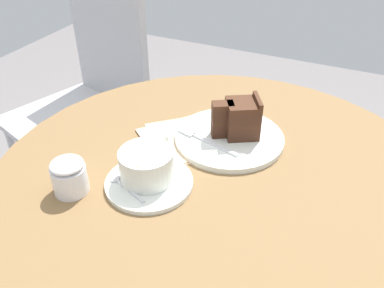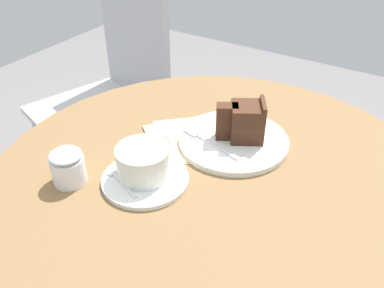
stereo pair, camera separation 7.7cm
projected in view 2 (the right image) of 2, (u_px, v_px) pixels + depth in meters
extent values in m
cylinder|color=brown|center=(217.00, 186.00, 0.76)|extent=(0.87, 0.87, 0.03)
cylinder|color=silver|center=(145.00, 179.00, 0.74)|extent=(0.16, 0.16, 0.01)
cylinder|color=silver|center=(143.00, 162.00, 0.72)|extent=(0.10, 0.10, 0.06)
cylinder|color=beige|center=(142.00, 149.00, 0.71)|extent=(0.09, 0.09, 0.00)
torus|color=silver|center=(161.00, 147.00, 0.76)|extent=(0.05, 0.01, 0.05)
cube|color=silver|center=(124.00, 186.00, 0.71)|extent=(0.03, 0.08, 0.00)
ellipsoid|color=silver|center=(112.00, 172.00, 0.74)|extent=(0.02, 0.02, 0.00)
cylinder|color=silver|center=(233.00, 141.00, 0.84)|extent=(0.23, 0.23, 0.01)
cube|color=#422619|center=(246.00, 132.00, 0.83)|extent=(0.09, 0.09, 0.03)
cube|color=#422619|center=(226.00, 131.00, 0.83)|extent=(0.04, 0.05, 0.03)
cube|color=#422314|center=(247.00, 124.00, 0.81)|extent=(0.09, 0.09, 0.01)
cube|color=#422314|center=(227.00, 123.00, 0.82)|extent=(0.04, 0.05, 0.01)
cube|color=#422619|center=(248.00, 116.00, 0.80)|extent=(0.09, 0.09, 0.03)
cube|color=#422619|center=(227.00, 115.00, 0.80)|extent=(0.04, 0.05, 0.03)
cube|color=#422314|center=(248.00, 107.00, 0.79)|extent=(0.09, 0.09, 0.01)
cube|color=#422314|center=(228.00, 107.00, 0.79)|extent=(0.04, 0.05, 0.01)
cube|color=#422314|center=(262.00, 120.00, 0.81)|extent=(0.06, 0.04, 0.08)
cube|color=silver|center=(217.00, 146.00, 0.80)|extent=(0.04, 0.11, 0.00)
cube|color=silver|center=(192.00, 131.00, 0.85)|extent=(0.03, 0.04, 0.00)
cube|color=tan|center=(196.00, 138.00, 0.85)|extent=(0.24, 0.24, 0.00)
cube|color=tan|center=(187.00, 138.00, 0.85)|extent=(0.22, 0.22, 0.00)
cylinder|color=#BCBCC1|center=(46.00, 163.00, 1.53)|extent=(0.02, 0.02, 0.44)
cylinder|color=#BCBCC1|center=(86.00, 209.00, 1.33)|extent=(0.02, 0.02, 0.44)
cylinder|color=#BCBCC1|center=(119.00, 133.00, 1.70)|extent=(0.02, 0.02, 0.44)
cylinder|color=#BCBCC1|center=(165.00, 170.00, 1.50)|extent=(0.02, 0.02, 0.44)
cube|color=#BCBCC1|center=(96.00, 113.00, 1.38)|extent=(0.48, 0.48, 0.02)
cube|color=#BCBCC1|center=(134.00, 33.00, 1.34)|extent=(0.13, 0.35, 0.46)
cylinder|color=white|center=(69.00, 170.00, 0.73)|extent=(0.06, 0.06, 0.05)
ellipsoid|color=white|center=(65.00, 155.00, 0.71)|extent=(0.06, 0.06, 0.02)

